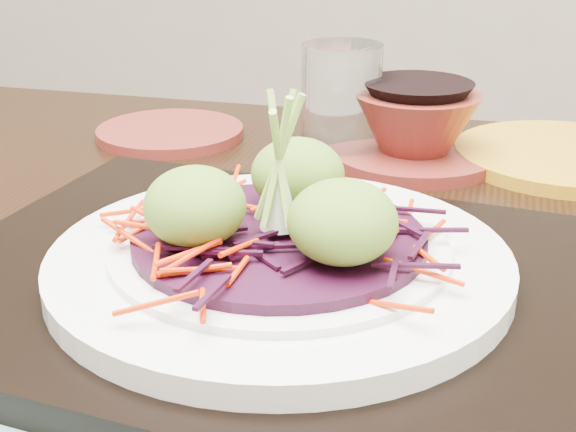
% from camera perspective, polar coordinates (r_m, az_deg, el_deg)
% --- Properties ---
extents(dining_table, '(1.18, 0.79, 0.74)m').
position_cam_1_polar(dining_table, '(0.63, 0.69, -10.77)').
color(dining_table, black).
rests_on(dining_table, ground).
extents(placemat, '(0.54, 0.44, 0.00)m').
position_cam_1_polar(placemat, '(0.51, -0.59, -6.32)').
color(placemat, gray).
rests_on(placemat, dining_table).
extents(serving_tray, '(0.47, 0.37, 0.02)m').
position_cam_1_polar(serving_tray, '(0.50, -0.60, -5.12)').
color(serving_tray, black).
rests_on(serving_tray, placemat).
extents(white_plate, '(0.28, 0.28, 0.02)m').
position_cam_1_polar(white_plate, '(0.49, -0.60, -3.14)').
color(white_plate, white).
rests_on(white_plate, serving_tray).
extents(cabbage_bed, '(0.18, 0.18, 0.01)m').
position_cam_1_polar(cabbage_bed, '(0.49, -0.61, -1.61)').
color(cabbage_bed, '#320A21').
rests_on(cabbage_bed, white_plate).
extents(carrot_julienne, '(0.22, 0.22, 0.01)m').
position_cam_1_polar(carrot_julienne, '(0.48, -0.62, -0.67)').
color(carrot_julienne, red).
rests_on(carrot_julienne, cabbage_bed).
extents(guacamole_scoops, '(0.15, 0.14, 0.05)m').
position_cam_1_polar(guacamole_scoops, '(0.48, -0.65, 1.13)').
color(guacamole_scoops, olive).
rests_on(guacamole_scoops, cabbage_bed).
extents(scallion_garnish, '(0.07, 0.07, 0.10)m').
position_cam_1_polar(scallion_garnish, '(0.47, -0.64, 3.62)').
color(scallion_garnish, '#96C54E').
rests_on(scallion_garnish, cabbage_bed).
extents(terracotta_side_plate, '(0.20, 0.20, 0.01)m').
position_cam_1_polar(terracotta_side_plate, '(0.85, -8.38, 5.90)').
color(terracotta_side_plate, maroon).
rests_on(terracotta_side_plate, dining_table).
extents(water_glass, '(0.10, 0.10, 0.11)m').
position_cam_1_polar(water_glass, '(0.77, 3.81, 8.14)').
color(water_glass, white).
rests_on(water_glass, dining_table).
extents(terracotta_bowl_set, '(0.17, 0.17, 0.07)m').
position_cam_1_polar(terracotta_bowl_set, '(0.77, 9.01, 5.96)').
color(terracotta_bowl_set, maroon).
rests_on(terracotta_bowl_set, dining_table).
extents(yellow_plate, '(0.22, 0.22, 0.01)m').
position_cam_1_polar(yellow_plate, '(0.81, 19.10, 4.04)').
color(yellow_plate, '#C48715').
rests_on(yellow_plate, dining_table).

